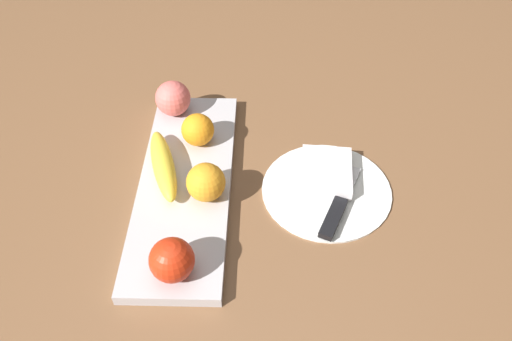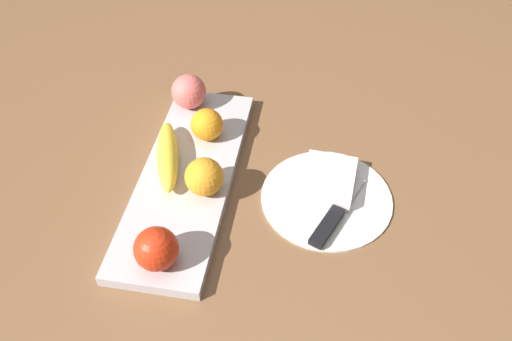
{
  "view_description": "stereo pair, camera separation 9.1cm",
  "coord_description": "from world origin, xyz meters",
  "px_view_note": "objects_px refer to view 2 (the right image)",
  "views": [
    {
      "loc": [
        -0.68,
        -0.13,
        0.71
      ],
      "look_at": [
        -0.05,
        -0.11,
        0.05
      ],
      "focal_mm": 36.61,
      "sensor_mm": 36.0,
      "label": 1
    },
    {
      "loc": [
        -0.67,
        -0.22,
        0.71
      ],
      "look_at": [
        -0.05,
        -0.11,
        0.05
      ],
      "focal_mm": 36.61,
      "sensor_mm": 36.0,
      "label": 2
    }
  ],
  "objects_px": {
    "knife": "(331,221)",
    "apple": "(156,249)",
    "banana": "(168,156)",
    "orange_near_apple": "(208,125)",
    "peach": "(189,92)",
    "orange_near_banana": "(204,177)",
    "dinner_plate": "(327,197)",
    "fruit_tray": "(187,177)",
    "folded_napkin": "(329,179)"
  },
  "relations": [
    {
      "from": "peach",
      "to": "apple",
      "type": "bearing_deg",
      "value": -172.73
    },
    {
      "from": "apple",
      "to": "knife",
      "type": "xyz_separation_m",
      "value": [
        0.13,
        -0.26,
        -0.04
      ]
    },
    {
      "from": "knife",
      "to": "dinner_plate",
      "type": "bearing_deg",
      "value": 33.47
    },
    {
      "from": "fruit_tray",
      "to": "apple",
      "type": "relative_size",
      "value": 6.84
    },
    {
      "from": "orange_near_banana",
      "to": "peach",
      "type": "distance_m",
      "value": 0.24
    },
    {
      "from": "knife",
      "to": "orange_near_apple",
      "type": "bearing_deg",
      "value": 79.74
    },
    {
      "from": "apple",
      "to": "orange_near_apple",
      "type": "height_order",
      "value": "apple"
    },
    {
      "from": "fruit_tray",
      "to": "apple",
      "type": "bearing_deg",
      "value": -178.13
    },
    {
      "from": "orange_near_banana",
      "to": "folded_napkin",
      "type": "height_order",
      "value": "orange_near_banana"
    },
    {
      "from": "dinner_plate",
      "to": "orange_near_apple",
      "type": "bearing_deg",
      "value": 66.59
    },
    {
      "from": "peach",
      "to": "fruit_tray",
      "type": "bearing_deg",
      "value": -167.43
    },
    {
      "from": "orange_near_apple",
      "to": "folded_napkin",
      "type": "height_order",
      "value": "orange_near_apple"
    },
    {
      "from": "dinner_plate",
      "to": "fruit_tray",
      "type": "bearing_deg",
      "value": 90.0
    },
    {
      "from": "banana",
      "to": "orange_near_apple",
      "type": "bearing_deg",
      "value": -51.81
    },
    {
      "from": "peach",
      "to": "dinner_plate",
      "type": "distance_m",
      "value": 0.36
    },
    {
      "from": "orange_near_banana",
      "to": "folded_napkin",
      "type": "bearing_deg",
      "value": -73.58
    },
    {
      "from": "orange_near_banana",
      "to": "apple",
      "type": "bearing_deg",
      "value": 166.94
    },
    {
      "from": "apple",
      "to": "orange_near_banana",
      "type": "distance_m",
      "value": 0.16
    },
    {
      "from": "knife",
      "to": "banana",
      "type": "bearing_deg",
      "value": 98.26
    },
    {
      "from": "orange_near_banana",
      "to": "dinner_plate",
      "type": "xyz_separation_m",
      "value": [
        0.03,
        -0.21,
        -0.05
      ]
    },
    {
      "from": "dinner_plate",
      "to": "knife",
      "type": "height_order",
      "value": "knife"
    },
    {
      "from": "apple",
      "to": "orange_near_banana",
      "type": "bearing_deg",
      "value": -13.06
    },
    {
      "from": "knife",
      "to": "apple",
      "type": "bearing_deg",
      "value": 139.84
    },
    {
      "from": "peach",
      "to": "folded_napkin",
      "type": "distance_m",
      "value": 0.34
    },
    {
      "from": "peach",
      "to": "dinner_plate",
      "type": "bearing_deg",
      "value": -122.62
    },
    {
      "from": "orange_near_apple",
      "to": "folded_napkin",
      "type": "distance_m",
      "value": 0.25
    },
    {
      "from": "banana",
      "to": "orange_near_banana",
      "type": "height_order",
      "value": "orange_near_banana"
    },
    {
      "from": "apple",
      "to": "folded_napkin",
      "type": "height_order",
      "value": "apple"
    },
    {
      "from": "orange_near_apple",
      "to": "orange_near_banana",
      "type": "bearing_deg",
      "value": -169.57
    },
    {
      "from": "dinner_plate",
      "to": "folded_napkin",
      "type": "bearing_deg",
      "value": 0.0
    },
    {
      "from": "apple",
      "to": "orange_near_apple",
      "type": "xyz_separation_m",
      "value": [
        0.3,
        -0.01,
        -0.0
      ]
    },
    {
      "from": "banana",
      "to": "folded_napkin",
      "type": "height_order",
      "value": "banana"
    },
    {
      "from": "fruit_tray",
      "to": "folded_napkin",
      "type": "xyz_separation_m",
      "value": [
        0.03,
        -0.26,
        0.01
      ]
    },
    {
      "from": "apple",
      "to": "fruit_tray",
      "type": "bearing_deg",
      "value": 1.87
    },
    {
      "from": "orange_near_banana",
      "to": "orange_near_apple",
      "type": "bearing_deg",
      "value": 10.43
    },
    {
      "from": "peach",
      "to": "orange_near_banana",
      "type": "bearing_deg",
      "value": -159.09
    },
    {
      "from": "dinner_plate",
      "to": "knife",
      "type": "bearing_deg",
      "value": -169.41
    },
    {
      "from": "apple",
      "to": "banana",
      "type": "height_order",
      "value": "apple"
    },
    {
      "from": "orange_near_apple",
      "to": "peach",
      "type": "distance_m",
      "value": 0.11
    },
    {
      "from": "apple",
      "to": "knife",
      "type": "distance_m",
      "value": 0.3
    },
    {
      "from": "peach",
      "to": "banana",
      "type": "bearing_deg",
      "value": -178.89
    },
    {
      "from": "apple",
      "to": "banana",
      "type": "xyz_separation_m",
      "value": [
        0.21,
        0.05,
        -0.02
      ]
    },
    {
      "from": "apple",
      "to": "orange_near_banana",
      "type": "xyz_separation_m",
      "value": [
        0.16,
        -0.04,
        -0.0
      ]
    },
    {
      "from": "apple",
      "to": "folded_napkin",
      "type": "distance_m",
      "value": 0.34
    },
    {
      "from": "banana",
      "to": "folded_napkin",
      "type": "bearing_deg",
      "value": -105.32
    },
    {
      "from": "dinner_plate",
      "to": "apple",
      "type": "bearing_deg",
      "value": 127.59
    },
    {
      "from": "fruit_tray",
      "to": "orange_near_banana",
      "type": "xyz_separation_m",
      "value": [
        -0.03,
        -0.04,
        0.04
      ]
    },
    {
      "from": "banana",
      "to": "orange_near_apple",
      "type": "height_order",
      "value": "orange_near_apple"
    },
    {
      "from": "orange_near_apple",
      "to": "dinner_plate",
      "type": "bearing_deg",
      "value": -113.41
    },
    {
      "from": "fruit_tray",
      "to": "orange_near_apple",
      "type": "height_order",
      "value": "orange_near_apple"
    }
  ]
}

